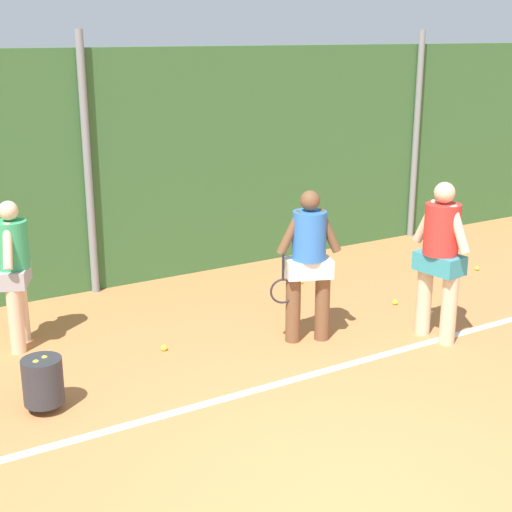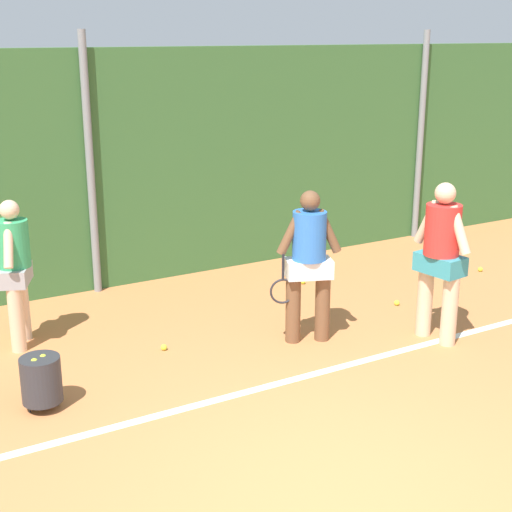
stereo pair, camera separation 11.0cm
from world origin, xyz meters
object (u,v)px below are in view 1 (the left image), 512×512
Objects in this scene: tennis_ball_8 at (395,302)px; tennis_ball_4 at (477,268)px; player_foreground_near at (440,253)px; tennis_ball_6 at (164,348)px; player_backcourt_far at (14,266)px; player_midcourt at (308,258)px; ball_hopper at (43,381)px; tennis_ball_10 at (301,281)px.

tennis_ball_4 is at bearing 13.58° from tennis_ball_8.
player_foreground_near reaches higher than tennis_ball_6.
tennis_ball_4 is 1.00× the size of tennis_ball_8.
tennis_ball_6 is (-2.71, 1.22, -0.95)m from player_foreground_near.
player_backcourt_far is 1.79m from tennis_ball_6.
ball_hopper is (-2.92, -0.11, -0.65)m from player_midcourt.
player_backcourt_far is 6.33m from tennis_ball_4.
tennis_ball_10 is at bearing -63.91° from player_backcourt_far.
tennis_ball_10 is at bearing 23.37° from tennis_ball_6.
player_backcourt_far reaches higher than tennis_ball_6.
player_foreground_near is 1.09× the size of player_backcourt_far.
player_foreground_near is 26.61× the size of tennis_ball_6.
player_backcourt_far is 3.13× the size of ball_hopper.
ball_hopper is 6.48m from tennis_ball_4.
player_foreground_near is 4.26m from ball_hopper.
tennis_ball_4 is (2.25, 1.49, -0.95)m from player_foreground_near.
tennis_ball_10 is at bearing -1.39° from player_foreground_near.
player_foreground_near is 1.05× the size of player_midcourt.
ball_hopper is 1.61m from tennis_ball_6.
player_midcourt is 25.43× the size of tennis_ball_10.
player_midcourt is (-1.24, 0.68, -0.05)m from player_foreground_near.
player_foreground_near is at bearing 172.35° from player_midcourt.
tennis_ball_4 and tennis_ball_8 have the same top height.
tennis_ball_6 is at bearing -176.86° from tennis_ball_4.
player_midcourt is 2.11m from tennis_ball_10.
tennis_ball_8 is (3.04, -0.19, 0.00)m from tennis_ball_6.
tennis_ball_6 and tennis_ball_10 have the same top height.
player_foreground_near is 26.61× the size of tennis_ball_4.
player_foreground_near is 2.49m from tennis_ball_10.
tennis_ball_4 is (6.41, 0.92, -0.26)m from ball_hopper.
player_foreground_near is at bearing -94.48° from player_backcourt_far.
player_foreground_near reaches higher than tennis_ball_4.
tennis_ball_8 is at bearing -146.58° from player_midcourt.
player_midcourt reaches higher than tennis_ball_6.
tennis_ball_10 is (2.48, 1.07, 0.00)m from tennis_ball_6.
player_foreground_near is 26.61× the size of tennis_ball_8.
player_midcourt is at bearing 2.13° from ball_hopper.
tennis_ball_4 is 1.00× the size of tennis_ball_10.
player_foreground_near is 2.86m from tennis_ball_4.
player_foreground_near reaches higher than tennis_ball_10.
player_foreground_near is at bearing -84.27° from tennis_ball_10.
ball_hopper is at bearing -155.98° from tennis_ball_6.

